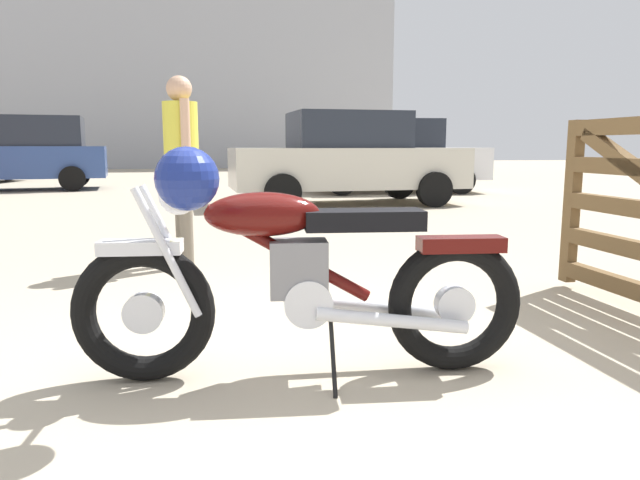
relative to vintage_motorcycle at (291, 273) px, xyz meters
The scene contains 7 objects.
ground_plane 0.52m from the vintage_motorcycle, ahead, with size 80.00×80.00×0.00m, color tan.
vintage_motorcycle is the anchor object (origin of this frame).
bystander 2.84m from the vintage_motorcycle, 105.31° to the left, with size 0.30×0.44×1.66m.
red_hatchback_near 8.24m from the vintage_motorcycle, 78.17° to the left, with size 4.36×2.26×1.67m.
white_estate_far 11.33m from the vintage_motorcycle, 73.26° to the left, with size 4.21×1.94×1.67m.
dark_sedan_left 13.74m from the vintage_motorcycle, 113.50° to the left, with size 4.13×2.35×1.78m.
industrial_building 31.15m from the vintage_motorcycle, 97.19° to the left, with size 22.98×10.77×10.86m.
Camera 1 is at (-0.37, -2.58, 1.06)m, focal length 32.87 mm.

